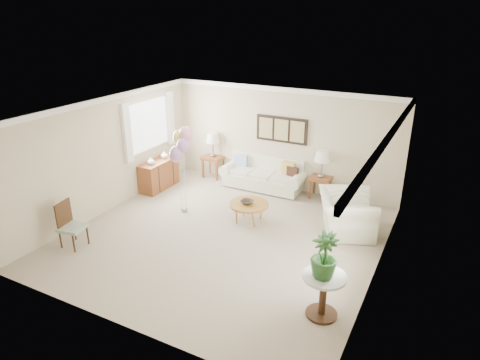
{
  "coord_description": "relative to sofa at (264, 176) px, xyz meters",
  "views": [
    {
      "loc": [
        3.84,
        -6.69,
        4.34
      ],
      "look_at": [
        0.06,
        0.6,
        1.05
      ],
      "focal_mm": 32.0,
      "sensor_mm": 36.0,
      "label": 1
    }
  ],
  "objects": [
    {
      "name": "ground_plane",
      "position": [
        0.35,
        -2.76,
        -0.32
      ],
      "size": [
        6.0,
        6.0,
        0.0
      ],
      "primitive_type": "plane",
      "color": "tan"
    },
    {
      "name": "room_shell",
      "position": [
        0.24,
        -2.67,
        1.3
      ],
      "size": [
        6.04,
        6.04,
        2.6
      ],
      "color": "#BDB595",
      "rests_on": "ground"
    },
    {
      "name": "wall_art_triptych",
      "position": [
        0.35,
        0.2,
        1.23
      ],
      "size": [
        1.35,
        0.06,
        0.65
      ],
      "color": "black",
      "rests_on": "ground"
    },
    {
      "name": "sofa",
      "position": [
        0.0,
        0.0,
        0.0
      ],
      "size": [
        2.21,
        0.83,
        0.82
      ],
      "color": "white",
      "rests_on": "ground"
    },
    {
      "name": "end_table_left",
      "position": [
        -1.57,
        0.07,
        0.18
      ],
      "size": [
        0.55,
        0.5,
        0.6
      ],
      "color": "brown",
      "rests_on": "ground"
    },
    {
      "name": "end_table_right",
      "position": [
        1.48,
        0.05,
        0.14
      ],
      "size": [
        0.5,
        0.46,
        0.55
      ],
      "color": "brown",
      "rests_on": "ground"
    },
    {
      "name": "lamp_left",
      "position": [
        -1.57,
        0.07,
        0.78
      ],
      "size": [
        0.37,
        0.37,
        0.66
      ],
      "color": "gray",
      "rests_on": "end_table_left"
    },
    {
      "name": "lamp_right",
      "position": [
        1.48,
        0.05,
        0.73
      ],
      "size": [
        0.38,
        0.38,
        0.67
      ],
      "color": "gray",
      "rests_on": "end_table_right"
    },
    {
      "name": "coffee_table",
      "position": [
        0.5,
        -1.91,
        0.08
      ],
      "size": [
        0.86,
        0.86,
        0.43
      ],
      "color": "#A37128",
      "rests_on": "ground"
    },
    {
      "name": "decor_bowl",
      "position": [
        0.47,
        -1.94,
        0.15
      ],
      "size": [
        0.31,
        0.31,
        0.07
      ],
      "primitive_type": "imported",
      "rotation": [
        0.0,
        0.0,
        -0.15
      ],
      "color": "#2B231E",
      "rests_on": "coffee_table"
    },
    {
      "name": "armchair",
      "position": [
        2.49,
        -1.38,
        0.08
      ],
      "size": [
        1.48,
        1.57,
        0.81
      ],
      "primitive_type": "imported",
      "rotation": [
        0.0,
        0.0,
        1.95
      ],
      "color": "white",
      "rests_on": "ground"
    },
    {
      "name": "side_table",
      "position": [
        2.86,
        -4.18,
        0.21
      ],
      "size": [
        0.66,
        0.66,
        0.71
      ],
      "color": "silver",
      "rests_on": "ground"
    },
    {
      "name": "potted_plant",
      "position": [
        2.84,
        -4.22,
        0.74
      ],
      "size": [
        0.52,
        0.52,
        0.71
      ],
      "primitive_type": "imported",
      "rotation": [
        0.0,
        0.0,
        -0.38
      ],
      "color": "#22481D",
      "rests_on": "side_table"
    },
    {
      "name": "accent_chair",
      "position": [
        -2.14,
        -4.43,
        0.15
      ],
      "size": [
        0.52,
        0.52,
        0.91
      ],
      "color": "gray",
      "rests_on": "ground"
    },
    {
      "name": "credenza",
      "position": [
        -2.41,
        -1.26,
        0.05
      ],
      "size": [
        0.46,
        1.2,
        0.74
      ],
      "color": "brown",
      "rests_on": "ground"
    },
    {
      "name": "vase_white",
      "position": [
        -2.39,
        -1.57,
        0.51
      ],
      "size": [
        0.24,
        0.24,
        0.19
      ],
      "primitive_type": "imported",
      "rotation": [
        0.0,
        0.0,
        -0.42
      ],
      "color": "silver",
      "rests_on": "credenza"
    },
    {
      "name": "vase_sage",
      "position": [
        -2.39,
        -1.03,
        0.51
      ],
      "size": [
        0.23,
        0.23,
        0.19
      ],
      "primitive_type": "imported",
      "rotation": [
        0.0,
        0.0,
        0.27
      ],
      "color": "silver",
      "rests_on": "credenza"
    },
    {
      "name": "balloon_cluster",
      "position": [
        -1.02,
        -2.17,
        1.29
      ],
      "size": [
        0.5,
        0.52,
        2.03
      ],
      "color": "gray",
      "rests_on": "ground"
    }
  ]
}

